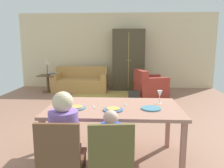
# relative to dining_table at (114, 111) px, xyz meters

# --- Properties ---
(ground_plane) EXTENTS (7.12, 6.70, 0.02)m
(ground_plane) POSITION_rel_dining_table_xyz_m (-0.15, 1.97, -0.70)
(ground_plane) COLOR #926752
(back_wall) EXTENTS (7.12, 0.10, 2.70)m
(back_wall) POSITION_rel_dining_table_xyz_m (-0.15, 5.37, 0.66)
(back_wall) COLOR beige
(back_wall) RESTS_ON ground_plane
(dining_table) EXTENTS (1.74, 1.00, 0.76)m
(dining_table) POSITION_rel_dining_table_xyz_m (0.00, 0.00, 0.00)
(dining_table) COLOR #AA7662
(dining_table) RESTS_ON ground_plane
(plate_near_man) EXTENTS (0.25, 0.25, 0.02)m
(plate_near_man) POSITION_rel_dining_table_xyz_m (-0.48, -0.12, 0.08)
(plate_near_man) COLOR slate
(plate_near_man) RESTS_ON dining_table
(pizza_near_man) EXTENTS (0.17, 0.17, 0.01)m
(pizza_near_man) POSITION_rel_dining_table_xyz_m (-0.48, -0.12, 0.09)
(pizza_near_man) COLOR gold
(pizza_near_man) RESTS_ON plate_near_man
(plate_near_child) EXTENTS (0.25, 0.25, 0.02)m
(plate_near_child) POSITION_rel_dining_table_xyz_m (-0.00, -0.18, 0.08)
(plate_near_child) COLOR #4B6E9A
(plate_near_child) RESTS_ON dining_table
(pizza_near_child) EXTENTS (0.17, 0.17, 0.01)m
(pizza_near_child) POSITION_rel_dining_table_xyz_m (-0.00, -0.18, 0.09)
(pizza_near_child) COLOR gold
(pizza_near_child) RESTS_ON plate_near_child
(plate_near_woman) EXTENTS (0.25, 0.25, 0.02)m
(plate_near_woman) POSITION_rel_dining_table_xyz_m (0.48, -0.10, 0.08)
(plate_near_woman) COLOR teal
(plate_near_woman) RESTS_ON dining_table
(wine_glass) EXTENTS (0.07, 0.07, 0.19)m
(wine_glass) POSITION_rel_dining_table_xyz_m (0.63, 0.18, 0.20)
(wine_glass) COLOR silver
(wine_glass) RESTS_ON dining_table
(fork) EXTENTS (0.06, 0.15, 0.01)m
(fork) POSITION_rel_dining_table_xyz_m (-0.26, -0.05, 0.07)
(fork) COLOR silver
(fork) RESTS_ON dining_table
(knife) EXTENTS (0.04, 0.17, 0.01)m
(knife) POSITION_rel_dining_table_xyz_m (0.16, 0.10, 0.07)
(knife) COLOR silver
(knife) RESTS_ON dining_table
(dining_chair_man) EXTENTS (0.43, 0.43, 0.87)m
(dining_chair_man) POSITION_rel_dining_table_xyz_m (-0.48, -0.86, -0.20)
(dining_chair_man) COLOR brown
(dining_chair_man) RESTS_ON ground_plane
(person_man) EXTENTS (0.30, 0.40, 1.11)m
(person_man) POSITION_rel_dining_table_xyz_m (-0.48, -0.68, -0.18)
(person_man) COLOR #292D4F
(person_man) RESTS_ON ground_plane
(dining_chair_child) EXTENTS (0.46, 0.46, 0.87)m
(dining_chair_child) POSITION_rel_dining_table_xyz_m (0.01, -0.86, -0.20)
(dining_chair_child) COLOR brown
(dining_chair_child) RESTS_ON ground_plane
(person_child) EXTENTS (0.22, 0.30, 0.92)m
(person_child) POSITION_rel_dining_table_xyz_m (-0.00, -0.69, -0.26)
(person_child) COLOR #363E56
(person_child) RESTS_ON ground_plane
(area_rug) EXTENTS (2.60, 1.80, 0.01)m
(area_rug) POSITION_rel_dining_table_xyz_m (-0.19, 3.73, -0.69)
(area_rug) COLOR tan
(area_rug) RESTS_ON ground_plane
(couch) EXTENTS (1.81, 0.86, 0.82)m
(couch) POSITION_rel_dining_table_xyz_m (-1.34, 4.59, -0.39)
(couch) COLOR tan
(couch) RESTS_ON ground_plane
(armchair) EXTENTS (1.05, 1.04, 0.82)m
(armchair) POSITION_rel_dining_table_xyz_m (0.93, 3.92, -0.37)
(armchair) COLOR #9D352B
(armchair) RESTS_ON ground_plane
(armoire) EXTENTS (1.10, 0.59, 2.10)m
(armoire) POSITION_rel_dining_table_xyz_m (0.29, 4.98, 0.36)
(armoire) COLOR #423A27
(armoire) RESTS_ON ground_plane
(side_table) EXTENTS (0.56, 0.56, 0.58)m
(side_table) POSITION_rel_dining_table_xyz_m (-2.41, 4.33, -0.31)
(side_table) COLOR brown
(side_table) RESTS_ON ground_plane
(table_lamp) EXTENTS (0.26, 0.26, 0.54)m
(table_lamp) POSITION_rel_dining_table_xyz_m (-2.41, 4.33, 0.32)
(table_lamp) COLOR #40483C
(table_lamp) RESTS_ON side_table
(book_lower) EXTENTS (0.22, 0.16, 0.03)m
(book_lower) POSITION_rel_dining_table_xyz_m (-2.26, 4.34, -0.10)
(book_lower) COLOR #973535
(book_lower) RESTS_ON side_table
(book_upper) EXTENTS (0.22, 0.16, 0.03)m
(book_upper) POSITION_rel_dining_table_xyz_m (-2.23, 4.29, -0.07)
(book_upper) COLOR #354C86
(book_upper) RESTS_ON book_lower
(handbag) EXTENTS (0.32, 0.16, 0.26)m
(handbag) POSITION_rel_dining_table_xyz_m (0.43, 3.43, -0.56)
(handbag) COLOR #2C2B2B
(handbag) RESTS_ON ground_plane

